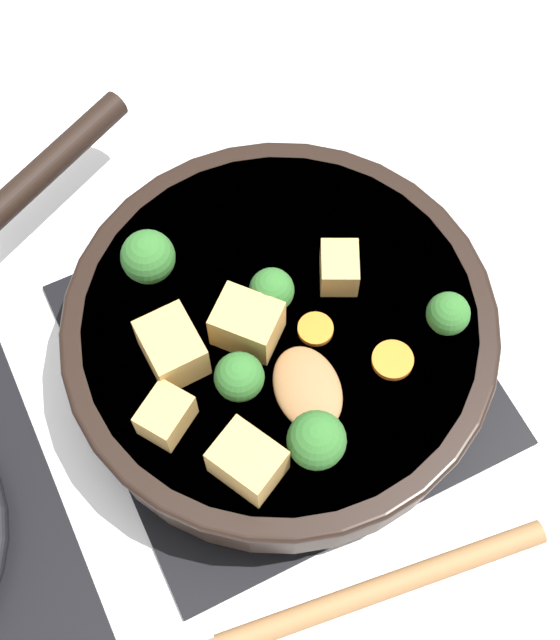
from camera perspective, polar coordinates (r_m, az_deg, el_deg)
name	(u,v)px	position (r m, az deg, el deg)	size (l,w,h in m)	color
ground_plane	(280,363)	(0.75, 0.00, -2.79)	(2.40, 2.40, 0.00)	white
front_burner_grate	(280,358)	(0.74, 0.00, -2.43)	(0.31, 0.31, 0.03)	black
skillet_pan	(278,333)	(0.70, -0.13, -0.82)	(0.44, 0.35, 0.06)	black
wooden_spoon	(348,495)	(0.62, 4.38, -11.11)	(0.21, 0.23, 0.02)	olive
tofu_cube_center_large	(172,348)	(0.65, -6.92, -1.78)	(0.05, 0.04, 0.04)	tan
tofu_cube_near_handle	(166,416)	(0.63, -7.32, -6.08)	(0.04, 0.03, 0.03)	tan
tofu_cube_east_chunk	(339,268)	(0.68, 3.81, 3.36)	(0.04, 0.03, 0.03)	tan
tofu_cube_west_chunk	(248,325)	(0.65, -2.06, -0.34)	(0.05, 0.04, 0.04)	tan
tofu_cube_back_piece	(248,462)	(0.61, -2.09, -9.04)	(0.05, 0.04, 0.04)	tan
broccoli_floret_near_spoon	(448,314)	(0.66, 10.70, 0.36)	(0.03, 0.03, 0.04)	#709956
broccoli_floret_center_top	(239,377)	(0.63, -2.62, -3.68)	(0.04, 0.04, 0.04)	#709956
broccoli_floret_east_rim	(275,289)	(0.66, -0.29, 1.99)	(0.03, 0.03, 0.04)	#709956
broccoli_floret_west_rim	(317,440)	(0.61, 2.36, -7.71)	(0.04, 0.04, 0.05)	#709956
broccoli_floret_north_edge	(148,257)	(0.67, -8.44, 4.00)	(0.04, 0.04, 0.05)	#709956
carrot_slice_orange_thin	(393,360)	(0.66, 7.22, -2.56)	(0.03, 0.03, 0.01)	orange
carrot_slice_near_center	(315,329)	(0.67, 2.28, -0.59)	(0.03, 0.03, 0.01)	orange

